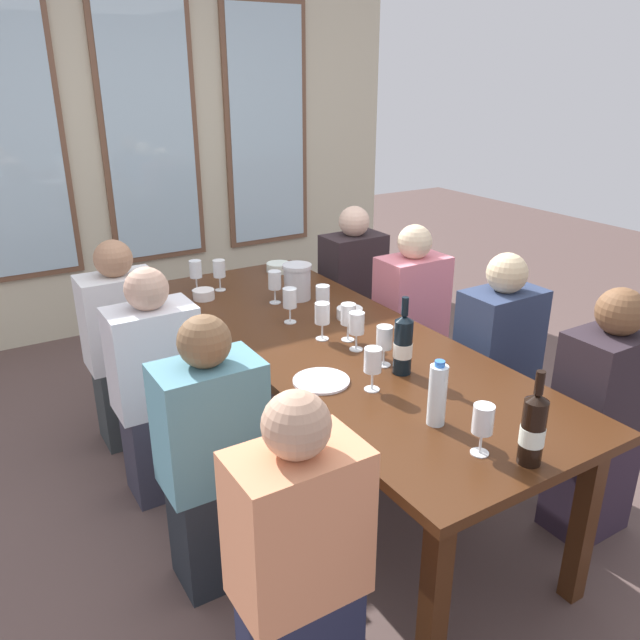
{
  "coord_description": "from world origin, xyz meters",
  "views": [
    {
      "loc": [
        -1.44,
        -2.22,
        1.89
      ],
      "look_at": [
        0.0,
        0.13,
        0.79
      ],
      "focal_mm": 35.38,
      "sensor_mm": 36.0,
      "label": 1
    }
  ],
  "objects": [
    {
      "name": "wine_glass_1",
      "position": [
        -0.17,
        0.9,
        0.86
      ],
      "size": [
        0.07,
        0.07,
        0.17
      ],
      "color": "white",
      "rests_on": "dining_table"
    },
    {
      "name": "wine_bottle_1",
      "position": [
        0.05,
        -0.43,
        0.87
      ],
      "size": [
        0.08,
        0.08,
        0.32
      ],
      "color": "black",
      "rests_on": "dining_table"
    },
    {
      "name": "tasting_bowl_0",
      "position": [
        0.2,
        0.18,
        0.77
      ],
      "size": [
        0.13,
        0.13,
        0.05
      ],
      "primitive_type": "cylinder",
      "color": "white",
      "rests_on": "dining_table"
    },
    {
      "name": "seated_person_5",
      "position": [
        0.74,
        0.93,
        0.53
      ],
      "size": [
        0.38,
        0.24,
        1.11
      ],
      "color": "#28363C",
      "rests_on": "ground"
    },
    {
      "name": "dining_table",
      "position": [
        0.0,
        0.0,
        0.67
      ],
      "size": [
        0.91,
        2.46,
        0.74
      ],
      "color": "#41210F",
      "rests_on": "ground"
    },
    {
      "name": "wine_glass_2",
      "position": [
        0.02,
        -0.15,
        0.86
      ],
      "size": [
        0.07,
        0.07,
        0.17
      ],
      "color": "white",
      "rests_on": "dining_table"
    },
    {
      "name": "wine_glass_7",
      "position": [
        -0.29,
        0.96,
        0.86
      ],
      "size": [
        0.07,
        0.07,
        0.17
      ],
      "color": "white",
      "rests_on": "dining_table"
    },
    {
      "name": "wine_glass_6",
      "position": [
        0.08,
        0.24,
        0.86
      ],
      "size": [
        0.07,
        0.07,
        0.17
      ],
      "color": "white",
      "rests_on": "dining_table"
    },
    {
      "name": "seated_person_2",
      "position": [
        -0.74,
        -0.32,
        0.53
      ],
      "size": [
        0.38,
        0.24,
        1.11
      ],
      "color": "#21272D",
      "rests_on": "ground"
    },
    {
      "name": "seated_person_3",
      "position": [
        0.74,
        -0.31,
        0.53
      ],
      "size": [
        0.38,
        0.24,
        1.11
      ],
      "color": "#2C302D",
      "rests_on": "ground"
    },
    {
      "name": "wine_glass_9",
      "position": [
        -0.05,
        0.03,
        0.86
      ],
      "size": [
        0.07,
        0.07,
        0.17
      ],
      "color": "white",
      "rests_on": "dining_table"
    },
    {
      "name": "seated_person_0",
      "position": [
        -0.74,
        0.34,
        0.53
      ],
      "size": [
        0.38,
        0.24,
        1.11
      ],
      "color": "#353444",
      "rests_on": "ground"
    },
    {
      "name": "wine_glass_8",
      "position": [
        -0.14,
        -0.49,
        0.86
      ],
      "size": [
        0.07,
        0.07,
        0.17
      ],
      "color": "white",
      "rests_on": "dining_table"
    },
    {
      "name": "wine_glass_10",
      "position": [
        0.02,
        -0.34,
        0.86
      ],
      "size": [
        0.07,
        0.07,
        0.17
      ],
      "color": "white",
      "rests_on": "dining_table"
    },
    {
      "name": "wine_glass_5",
      "position": [
        -0.07,
        0.28,
        0.86
      ],
      "size": [
        0.07,
        0.07,
        0.17
      ],
      "color": "white",
      "rests_on": "dining_table"
    },
    {
      "name": "tasting_bowl_2",
      "position": [
        -0.31,
        0.82,
        0.77
      ],
      "size": [
        0.12,
        0.12,
        0.05
      ],
      "primitive_type": "cylinder",
      "color": "white",
      "rests_on": "dining_table"
    },
    {
      "name": "seated_person_4",
      "position": [
        -0.74,
        0.87,
        0.53
      ],
      "size": [
        0.38,
        0.24,
        1.11
      ],
      "color": "#33393C",
      "rests_on": "ground"
    },
    {
      "name": "wine_glass_0",
      "position": [
        0.04,
        -0.04,
        0.86
      ],
      "size": [
        0.07,
        0.07,
        0.17
      ],
      "color": "white",
      "rests_on": "dining_table"
    },
    {
      "name": "wine_glass_4",
      "position": [
        -0.1,
        -1.02,
        0.86
      ],
      "size": [
        0.07,
        0.07,
        0.17
      ],
      "color": "white",
      "rests_on": "dining_table"
    },
    {
      "name": "metal_pitcher",
      "position": [
        0.13,
        0.56,
        0.84
      ],
      "size": [
        0.16,
        0.16,
        0.19
      ],
      "color": "silver",
      "rests_on": "dining_table"
    },
    {
      "name": "seated_person_1",
      "position": [
        0.74,
        0.35,
        0.53
      ],
      "size": [
        0.38,
        0.24,
        1.11
      ],
      "color": "#243943",
      "rests_on": "ground"
    },
    {
      "name": "wine_glass_3",
      "position": [
        -0.01,
        0.56,
        0.86
      ],
      "size": [
        0.07,
        0.07,
        0.17
      ],
      "color": "white",
      "rests_on": "dining_table"
    },
    {
      "name": "seated_person_6",
      "position": [
        -0.74,
        -0.96,
        0.53
      ],
      "size": [
        0.38,
        0.24,
        1.11
      ],
      "color": "#222541",
      "rests_on": "ground"
    },
    {
      "name": "wine_bottle_0",
      "position": [
        -0.01,
        -1.14,
        0.86
      ],
      "size": [
        0.08,
        0.08,
        0.32
      ],
      "color": "black",
      "rests_on": "dining_table"
    },
    {
      "name": "tasting_bowl_1",
      "position": [
        0.27,
        1.04,
        0.77
      ],
      "size": [
        0.15,
        0.15,
        0.05
      ],
      "primitive_type": "cylinder",
      "color": "white",
      "rests_on": "dining_table"
    },
    {
      "name": "white_plate_0",
      "position": [
        -0.28,
        -0.33,
        0.74
      ],
      "size": [
        0.23,
        0.23,
        0.01
      ],
      "primitive_type": "cylinder",
      "color": "white",
      "rests_on": "dining_table"
    },
    {
      "name": "seated_person_7",
      "position": [
        0.74,
        -0.89,
        0.53
      ],
      "size": [
        0.38,
        0.24,
        1.11
      ],
      "color": "#312333",
      "rests_on": "ground"
    },
    {
      "name": "ground_plane",
      "position": [
        0.0,
        0.0,
        0.0
      ],
      "size": [
        12.0,
        12.0,
        0.0
      ],
      "primitive_type": "plane",
      "color": "brown"
    },
    {
      "name": "water_bottle",
      "position": [
        -0.1,
        -0.8,
        0.85
      ],
      "size": [
        0.06,
        0.06,
        0.24
      ],
      "color": "white",
      "rests_on": "dining_table"
    },
    {
      "name": "back_wall_with_windows",
      "position": [
        0.0,
        2.53,
        1.45
      ],
      "size": [
        4.11,
        0.1,
        2.9
      ],
      "color": "beige",
      "rests_on": "ground"
    }
  ]
}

